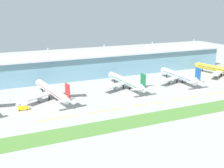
{
  "coord_description": "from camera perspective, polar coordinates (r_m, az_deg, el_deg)",
  "views": [
    {
      "loc": [
        -109.74,
        -167.85,
        69.37
      ],
      "look_at": [
        -15.74,
        40.17,
        7.0
      ],
      "focal_mm": 45.8,
      "sensor_mm": 36.0,
      "label": 1
    }
  ],
  "objects": [
    {
      "name": "ground_plane",
      "position": [
        212.2,
        8.39,
        -3.97
      ],
      "size": [
        600.0,
        600.0,
        0.0
      ],
      "primitive_type": "plane",
      "color": "#A8A59E"
    },
    {
      "name": "terminal_building",
      "position": [
        294.69,
        -1.97,
        4.04
      ],
      "size": [
        288.0,
        34.0,
        32.51
      ],
      "color": "#6693A8",
      "rests_on": "ground"
    },
    {
      "name": "airliner_near_middle",
      "position": [
        223.85,
        -11.86,
        -1.38
      ],
      "size": [
        48.26,
        67.46,
        18.9
      ],
      "color": "white",
      "rests_on": "ground"
    },
    {
      "name": "airliner_center",
      "position": [
        247.14,
        2.78,
        0.51
      ],
      "size": [
        48.76,
        63.63,
        18.9
      ],
      "color": "silver",
      "rests_on": "ground"
    },
    {
      "name": "airliner_far_middle",
      "position": [
        274.12,
        13.26,
        1.6
      ],
      "size": [
        48.79,
        61.03,
        18.9
      ],
      "color": "white",
      "rests_on": "ground"
    },
    {
      "name": "airliner_farthest",
      "position": [
        312.94,
        21.13,
        2.65
      ],
      "size": [
        48.01,
        70.95,
        18.9
      ],
      "color": "yellow",
      "rests_on": "ground"
    },
    {
      "name": "taxiway_stripe_west",
      "position": [
        187.27,
        -10.7,
        -6.74
      ],
      "size": [
        28.0,
        0.7,
        0.04
      ],
      "primitive_type": "cube",
      "color": "yellow",
      "rests_on": "ground"
    },
    {
      "name": "taxiway_stripe_mid_west",
      "position": [
        197.13,
        -1.04,
        -5.32
      ],
      "size": [
        28.0,
        0.7,
        0.04
      ],
      "primitive_type": "cube",
      "color": "yellow",
      "rests_on": "ground"
    },
    {
      "name": "taxiway_stripe_centre",
      "position": [
        212.04,
        7.45,
        -3.94
      ],
      "size": [
        28.0,
        0.7,
        0.04
      ],
      "primitive_type": "cube",
      "color": "yellow",
      "rests_on": "ground"
    },
    {
      "name": "taxiway_stripe_mid_east",
      "position": [
        231.03,
        14.66,
        -2.7
      ],
      "size": [
        28.0,
        0.7,
        0.04
      ],
      "primitive_type": "cube",
      "color": "yellow",
      "rests_on": "ground"
    },
    {
      "name": "taxiway_stripe_east",
      "position": [
        253.18,
        20.69,
        -1.63
      ],
      "size": [
        28.0,
        0.7,
        0.04
      ],
      "primitive_type": "cube",
      "color": "yellow",
      "rests_on": "ground"
    },
    {
      "name": "grass_verge",
      "position": [
        194.46,
        12.05,
        -5.96
      ],
      "size": [
        300.0,
        18.0,
        0.1
      ],
      "primitive_type": "cube",
      "color": "#518438",
      "rests_on": "ground"
    },
    {
      "name": "fuel_truck",
      "position": [
        206.38,
        -17.27,
        -4.41
      ],
      "size": [
        7.39,
        3.2,
        4.95
      ],
      "color": "gold",
      "rests_on": "ground"
    },
    {
      "name": "baggage_cart",
      "position": [
        214.53,
        -18.1,
        -4.02
      ],
      "size": [
        3.23,
        4.02,
        2.48
      ],
      "color": "silver",
      "rests_on": "ground"
    }
  ]
}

